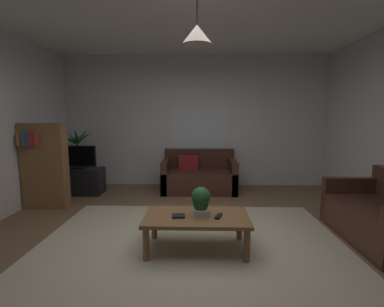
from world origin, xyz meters
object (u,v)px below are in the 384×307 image
Objects in this scene: tv at (77,157)px; pendant_lamp at (197,35)px; potted_plant_on_table at (201,201)px; tv_stand at (79,181)px; couch_under_window at (199,177)px; remote_on_table_1 at (203,211)px; potted_palm_corner at (78,164)px; bookshelf_corner at (44,165)px; book_on_table_0 at (178,216)px; couch_right_side at (384,219)px; coffee_table at (197,220)px; remote_on_table_0 at (219,216)px.

pendant_lamp is at bearing -43.37° from tv.
potted_plant_on_table reaches higher than tv_stand.
couch_under_window is 2.38m from remote_on_table_1.
couch_under_window is 9.13× the size of remote_on_table_1.
potted_plant_on_table is 0.25× the size of potted_palm_corner.
bookshelf_corner is (-0.00, -1.23, 0.19)m from potted_palm_corner.
book_on_table_0 is 3.51m from potted_palm_corner.
couch_right_side reaches higher than potted_plant_on_table.
couch_right_side is 4.91m from bookshelf_corner.
tv_stand is (-2.31, 2.21, -0.09)m from coffee_table.
coffee_table is at bearing 175.84° from potted_plant_on_table.
coffee_table is 2.87m from bookshelf_corner.
pendant_lamp reaches higher than potted_plant_on_table.
couch_under_window is at bearing -67.19° from remote_on_table_1.
couch_under_window is 2.35m from tv_stand.
couch_right_side is at bearing 7.09° from potted_plant_on_table.
book_on_table_0 is 3.09m from tv_stand.
pendant_lamp is (0.00, 0.00, 2.00)m from coffee_table.
remote_on_table_1 is at bearing -44.17° from potted_palm_corner.
potted_palm_corner is 2.51× the size of pendant_lamp.
potted_palm_corner is at bearing -116.07° from couch_right_side.
couch_right_side is 5.30m from potted_palm_corner.
book_on_table_0 is 0.27× the size of pendant_lamp.
potted_plant_on_table is (-0.20, 0.04, 0.16)m from remote_on_table_0.
pendant_lamp is at bearing 8.46° from remote_on_table_0.
couch_under_window reaches higher than remote_on_table_0.
bookshelf_corner is at bearing 148.30° from book_on_table_0.
potted_palm_corner is (-2.57, 2.49, 0.11)m from remote_on_table_1.
remote_on_table_1 is 0.11× the size of bookshelf_corner.
pendant_lamp is (-0.05, 0.00, 1.77)m from potted_plant_on_table.
tv_stand is (-2.56, 2.25, -0.16)m from remote_on_table_0.
remote_on_table_0 is 0.23× the size of tv.
pendant_lamp reaches higher than book_on_table_0.
couch_under_window is 10.04× the size of book_on_table_0.
tv_stand reaches higher than remote_on_table_0.
tv is at bearing -22.08° from remote_on_table_0.
pendant_lamp is at bearing -43.65° from tv_stand.
couch_right_side reaches higher than coffee_table.
remote_on_table_1 is 3.18m from tv.
tv is (-4.58, 1.91, 0.45)m from couch_right_side.
bookshelf_corner reaches higher than coffee_table.
pendant_lamp is (0.20, 0.05, 1.94)m from book_on_table_0.
tv_stand is 0.68× the size of potted_palm_corner.
potted_plant_on_table is at bearing 10.53° from book_on_table_0.
book_on_table_0 is 3.09m from tv.
potted_plant_on_table is 3.22m from tv.
tv_stand is 0.64× the size of bookshelf_corner.
couch_under_window is 4.44× the size of potted_plant_on_table.
book_on_table_0 is at bearing -95.13° from couch_under_window.
potted_plant_on_table is 1.78m from pendant_lamp.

